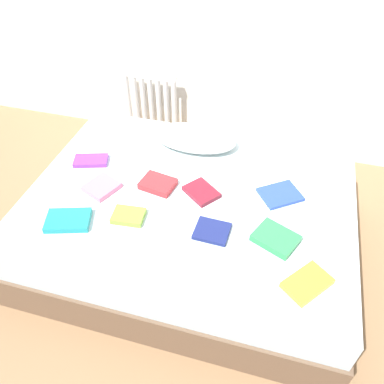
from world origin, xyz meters
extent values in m
plane|color=#93704C|center=(0.00, 0.00, 0.00)|extent=(8.00, 8.00, 0.00)
cube|color=brown|center=(0.00, 0.00, 0.14)|extent=(2.00, 1.50, 0.28)
cube|color=silver|center=(0.00, 0.00, 0.39)|extent=(1.96, 1.46, 0.22)
cylinder|color=white|center=(-0.92, 1.20, 0.37)|extent=(0.04, 0.04, 0.51)
cylinder|color=white|center=(-0.84, 1.20, 0.37)|extent=(0.04, 0.04, 0.51)
cylinder|color=white|center=(-0.77, 1.20, 0.37)|extent=(0.04, 0.04, 0.51)
cylinder|color=white|center=(-0.70, 1.20, 0.37)|extent=(0.04, 0.04, 0.51)
cylinder|color=white|center=(-0.63, 1.20, 0.37)|extent=(0.04, 0.04, 0.51)
cylinder|color=white|center=(-0.55, 1.20, 0.37)|extent=(0.04, 0.04, 0.51)
cylinder|color=white|center=(-0.48, 1.20, 0.37)|extent=(0.04, 0.04, 0.51)
cube|color=white|center=(-0.70, 1.20, 0.61)|extent=(0.48, 0.04, 0.04)
cube|color=white|center=(-0.70, 1.20, 0.14)|extent=(0.48, 0.04, 0.04)
ellipsoid|color=white|center=(-0.11, 0.51, 0.56)|extent=(0.59, 0.33, 0.11)
cube|color=#2847B7|center=(0.53, 0.14, 0.51)|extent=(0.30, 0.29, 0.02)
cube|color=navy|center=(0.20, -0.26, 0.51)|extent=(0.19, 0.17, 0.02)
cube|color=red|center=(-0.21, 0.02, 0.52)|extent=(0.23, 0.19, 0.04)
cube|color=#8CC638|center=(-0.29, -0.28, 0.52)|extent=(0.19, 0.15, 0.03)
cube|color=teal|center=(-0.60, -0.40, 0.52)|extent=(0.28, 0.23, 0.04)
cube|color=green|center=(0.54, -0.22, 0.52)|extent=(0.27, 0.25, 0.04)
cube|color=yellow|center=(0.73, -0.46, 0.52)|extent=(0.26, 0.27, 0.03)
cube|color=purple|center=(-0.72, 0.13, 0.51)|extent=(0.25, 0.18, 0.03)
cube|color=pink|center=(-0.54, -0.09, 0.52)|extent=(0.23, 0.24, 0.03)
cube|color=maroon|center=(0.07, 0.03, 0.51)|extent=(0.25, 0.24, 0.03)
camera|label=1|loc=(0.47, -1.64, 2.12)|focal=36.13mm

